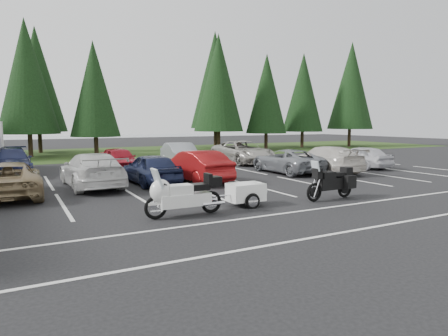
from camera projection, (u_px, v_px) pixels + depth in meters
ground at (205, 198)px, 15.12m from camera, size 120.00×120.00×0.00m
grass_strip at (92, 154)px, 36.16m from camera, size 80.00×16.00×0.01m
lake_water at (83, 140)px, 65.21m from camera, size 70.00×50.00×0.02m
stall_markings at (184, 190)px, 16.87m from camera, size 32.00×16.00×0.01m
conifer_4 at (27, 76)px, 32.11m from camera, size 4.80×4.80×11.17m
conifer_5 at (94, 89)px, 33.41m from camera, size 4.14×4.14×9.63m
conifer_6 at (219, 83)px, 39.33m from camera, size 4.93×4.93×11.48m
conifer_7 at (267, 94)px, 41.74m from camera, size 4.27×4.27×9.94m
conifer_8 at (303, 93)px, 44.97m from camera, size 4.53×4.53×10.56m
conifer_9 at (351, 86)px, 46.53m from camera, size 5.19×5.19×12.10m
conifer_back_b at (37, 79)px, 36.59m from camera, size 4.97×4.97×11.58m
conifer_back_c at (215, 80)px, 44.30m from camera, size 5.50×5.50×12.81m
car_near_2 at (9, 180)px, 15.24m from camera, size 2.36×4.95×1.36m
car_near_3 at (92, 170)px, 17.56m from camera, size 2.34×5.33×1.52m
car_near_4 at (151, 169)px, 18.41m from camera, size 1.99×4.34×1.44m
car_near_5 at (196, 166)px, 19.26m from camera, size 2.06×4.74×1.52m
car_near_6 at (287, 161)px, 22.61m from camera, size 2.29×4.87×1.35m
car_near_7 at (325, 159)px, 22.89m from camera, size 2.54×5.34×1.50m
car_near_8 at (361, 157)px, 25.06m from camera, size 1.66×4.09×1.39m
car_far_1 at (10, 162)px, 21.16m from camera, size 2.13×5.21×1.51m
car_far_2 at (119, 159)px, 23.26m from camera, size 1.89×4.21×1.41m
car_far_3 at (181, 155)px, 25.61m from camera, size 2.05×4.77×1.53m
car_far_4 at (243, 152)px, 27.82m from camera, size 2.68×5.70×1.57m
touring_motorcycle at (184, 191)px, 12.14m from camera, size 2.79×0.89×1.54m
cargo_trailer at (246, 194)px, 13.67m from camera, size 1.75×1.01×0.80m
adventure_motorcycle at (330, 179)px, 14.76m from camera, size 2.52×0.99×1.51m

